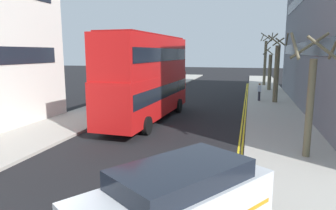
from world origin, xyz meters
TOP-DOWN VIEW (x-y plane):
  - sidewalk_right at (6.50, 16.00)m, footprint 4.00×80.00m
  - sidewalk_left at (-6.50, 16.00)m, footprint 4.00×80.00m
  - kerb_line_outer at (4.40, 14.00)m, footprint 0.10×56.00m
  - kerb_line_inner at (4.24, 14.00)m, footprint 0.10×56.00m
  - double_decker_bus_away at (-1.92, 14.73)m, footprint 3.09×10.89m
  - pedestrian_far at (5.50, 24.65)m, footprint 0.34×0.22m
  - street_tree_near at (6.84, 33.54)m, footprint 1.84×1.73m
  - street_tree_mid at (6.49, 39.04)m, footprint 1.55×1.54m
  - street_tree_far at (6.85, 24.24)m, footprint 1.92×2.05m
  - street_tree_distant at (7.07, 9.41)m, footprint 1.69×1.75m

SIDE VIEW (x-z plane):
  - kerb_line_outer at x=4.40m, z-range 0.00..0.01m
  - kerb_line_inner at x=4.24m, z-range 0.00..0.01m
  - sidewalk_right at x=6.50m, z-range 0.00..0.14m
  - sidewalk_left at x=-6.50m, z-range 0.00..0.14m
  - pedestrian_far at x=5.50m, z-range 0.18..1.80m
  - street_tree_near at x=6.84m, z-range -0.17..5.04m
  - street_tree_distant at x=7.07m, z-range 0.15..5.39m
  - street_tree_far at x=6.85m, z-range -0.12..5.98m
  - double_decker_bus_away at x=-1.92m, z-range 0.21..5.85m
  - street_tree_mid at x=6.49m, z-range -0.06..6.92m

